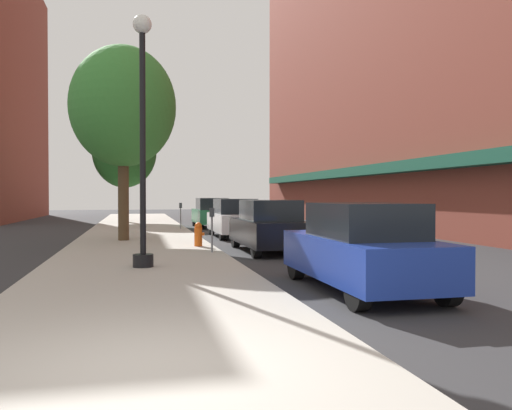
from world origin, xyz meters
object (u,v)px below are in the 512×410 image
tree_mid (125,152)px  car_black (269,227)px  lamppost (143,136)px  parking_meter_far (181,212)px  car_green (211,213)px  fire_hydrant (198,234)px  car_blue (362,248)px  car_white (234,218)px  tree_near (123,107)px  parking_meter_near (212,224)px

tree_mid → car_black: bearing=-75.1°
lamppost → parking_meter_far: (2.03, 13.99, -2.25)m
parking_meter_far → car_green: 3.33m
tree_mid → car_green: bearing=-46.5°
lamppost → fire_hydrant: size_ratio=7.47×
parking_meter_far → car_blue: car_blue is taller
car_blue → car_white: 13.05m
car_black → fire_hydrant: bearing=149.4°
tree_near → car_black: size_ratio=1.70×
car_blue → car_white: same height
lamppost → parking_meter_near: 4.12m
fire_hydrant → tree_near: bearing=130.0°
car_black → car_green: 13.09m
lamppost → fire_hydrant: bearing=68.7°
parking_meter_near → car_white: size_ratio=0.30×
fire_hydrant → parking_meter_near: size_ratio=0.60×
parking_meter_near → car_green: bearing=82.0°
car_green → fire_hydrant: bearing=-100.5°
car_green → parking_meter_far: bearing=-126.3°
lamppost → car_blue: bearing=-40.8°
parking_meter_near → car_black: size_ratio=0.30×
parking_meter_far → car_white: (1.95, -4.38, -0.14)m
fire_hydrant → parking_meter_far: parking_meter_far is taller
parking_meter_far → car_green: (1.95, 2.69, -0.14)m
car_black → car_green: (0.00, 13.09, 0.00)m
parking_meter_near → car_blue: (1.95, -6.23, -0.14)m
car_white → lamppost: bearing=-113.9°
car_blue → car_black: (0.00, 7.03, 0.00)m
car_white → tree_mid: bearing=110.3°
parking_meter_far → tree_near: size_ratio=0.18×
parking_meter_far → car_black: car_black is taller
parking_meter_near → tree_near: size_ratio=0.18×
car_blue → car_black: 7.03m
car_black → car_white: size_ratio=1.00×
car_black → car_white: bearing=87.8°
car_blue → car_green: (0.00, 20.12, 0.00)m
parking_meter_near → tree_near: 6.95m
lamppost → tree_near: bearing=94.6°
car_white → parking_meter_far: bearing=112.6°
lamppost → car_blue: size_ratio=1.37×
fire_hydrant → car_black: bearing=-28.4°
lamppost → tree_mid: bearing=92.3°
tree_near → tree_mid: 14.11m
fire_hydrant → tree_mid: (-2.72, 17.05, 4.08)m
fire_hydrant → car_blue: bearing=-75.4°
lamppost → car_white: 10.67m
fire_hydrant → tree_near: 6.00m
lamppost → car_green: size_ratio=1.37×
lamppost → parking_meter_far: bearing=81.7°
tree_mid → car_green: size_ratio=1.59×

